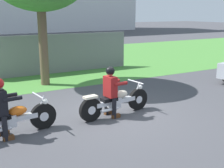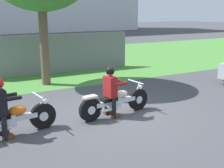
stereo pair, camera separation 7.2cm
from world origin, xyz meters
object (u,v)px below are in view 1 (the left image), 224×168
at_px(rider_lead, 111,88).
at_px(motorcycle_follow, 11,120).
at_px(rider_follow, 1,104).
at_px(motorcycle_lead, 116,102).

distance_m(rider_lead, motorcycle_follow, 2.68).
xyz_separation_m(rider_lead, rider_follow, (-2.81, -0.03, 0.00)).
bearing_deg(motorcycle_follow, rider_lead, -5.80).
bearing_deg(motorcycle_lead, rider_follow, 174.76).
bearing_deg(rider_follow, motorcycle_follow, -0.82).
height_order(motorcycle_lead, rider_follow, rider_follow).
distance_m(rider_lead, rider_follow, 2.81).
bearing_deg(motorcycle_follow, motorcycle_lead, -5.50).
bearing_deg(motorcycle_follow, rider_follow, 179.18).
bearing_deg(rider_lead, rider_follow, 174.50).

